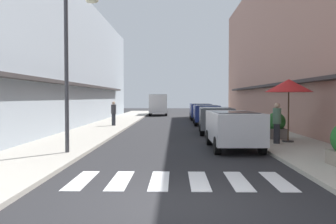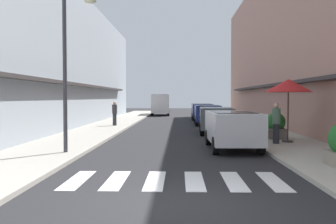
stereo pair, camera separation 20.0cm
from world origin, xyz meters
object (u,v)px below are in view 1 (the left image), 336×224
(planter_midblock, at_px, (276,126))
(street_lamp, at_px, (72,56))
(parked_car_mid, at_px, (216,117))
(delivery_van, at_px, (158,103))
(parked_car_far, at_px, (206,112))
(pedestrian_walking_near, at_px, (277,122))
(parked_car_distant, at_px, (200,110))
(parked_car_near, at_px, (233,126))
(cafe_umbrella, at_px, (289,86))
(pedestrian_walking_far, at_px, (114,113))

(planter_midblock, bearing_deg, street_lamp, -150.63)
(parked_car_mid, relative_size, delivery_van, 0.75)
(parked_car_far, xyz_separation_m, planter_midblock, (2.41, -10.20, -0.21))
(pedestrian_walking_near, bearing_deg, planter_midblock, 14.93)
(parked_car_mid, distance_m, planter_midblock, 4.29)
(parked_car_mid, xyz_separation_m, parked_car_distant, (0.00, 13.00, 0.00))
(parked_car_near, distance_m, parked_car_far, 13.14)
(planter_midblock, bearing_deg, parked_car_mid, 124.22)
(parked_car_far, xyz_separation_m, delivery_van, (-4.18, 15.35, 0.48))
(parked_car_mid, relative_size, planter_midblock, 3.40)
(cafe_umbrella, xyz_separation_m, pedestrian_walking_far, (-9.01, 9.37, -1.53))
(delivery_van, distance_m, cafe_umbrella, 27.79)
(street_lamp, relative_size, pedestrian_walking_near, 3.25)
(parked_car_mid, bearing_deg, delivery_van, 100.75)
(parked_car_near, relative_size, parked_car_mid, 1.01)
(street_lamp, xyz_separation_m, pedestrian_walking_near, (7.75, 2.67, -2.45))
(parked_car_mid, distance_m, delivery_van, 22.40)
(parked_car_far, distance_m, delivery_van, 15.91)
(parked_car_near, bearing_deg, parked_car_mid, 90.00)
(planter_midblock, bearing_deg, pedestrian_walking_far, 137.91)
(pedestrian_walking_far, bearing_deg, delivery_van, 84.30)
(pedestrian_walking_near, bearing_deg, parked_car_mid, 47.96)
(parked_car_mid, distance_m, parked_car_distant, 13.00)
(parked_car_distant, distance_m, delivery_van, 9.94)
(parked_car_distant, xyz_separation_m, planter_midblock, (2.41, -16.55, -0.21))
(pedestrian_walking_near, bearing_deg, parked_car_near, 145.49)
(street_lamp, xyz_separation_m, pedestrian_walking_far, (-0.62, 12.62, -2.47))
(parked_car_far, bearing_deg, pedestrian_walking_near, -80.97)
(parked_car_distant, height_order, pedestrian_walking_far, pedestrian_walking_far)
(delivery_van, bearing_deg, street_lamp, -93.11)
(parked_car_near, height_order, cafe_umbrella, cafe_umbrella)
(parked_car_near, xyz_separation_m, pedestrian_walking_near, (1.93, 0.98, 0.08))
(parked_car_mid, relative_size, parked_car_far, 1.02)
(street_lamp, height_order, cafe_umbrella, street_lamp)
(cafe_umbrella, distance_m, planter_midblock, 2.27)
(pedestrian_walking_far, bearing_deg, street_lamp, -85.57)
(parked_car_near, height_order, parked_car_far, same)
(parked_car_near, distance_m, parked_car_distant, 19.49)
(parked_car_far, distance_m, pedestrian_walking_far, 6.80)
(parked_car_distant, relative_size, cafe_umbrella, 1.64)
(delivery_van, height_order, pedestrian_walking_far, delivery_van)
(parked_car_near, distance_m, delivery_van, 28.80)
(delivery_van, relative_size, planter_midblock, 4.50)
(parked_car_far, bearing_deg, cafe_umbrella, -77.47)
(parked_car_distant, distance_m, planter_midblock, 16.72)
(parked_car_mid, relative_size, pedestrian_walking_far, 2.52)
(cafe_umbrella, relative_size, pedestrian_walking_far, 1.64)
(parked_car_mid, distance_m, parked_car_far, 6.65)
(parked_car_distant, distance_m, cafe_umbrella, 18.18)
(delivery_van, relative_size, street_lamp, 1.00)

